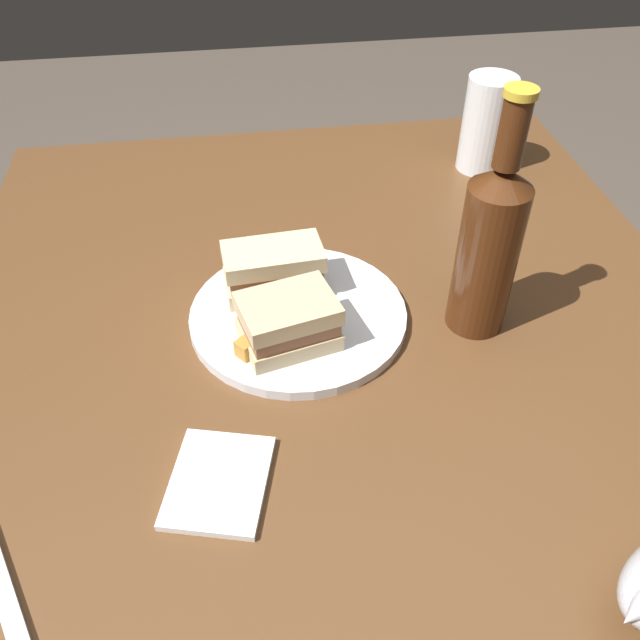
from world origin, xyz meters
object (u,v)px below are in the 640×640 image
Objects in this scene: plate at (298,315)px; sandwich_half_right at (288,322)px; sandwich_half_left at (274,269)px; cider_bottle at (489,244)px; fork at (3,589)px; napkin at (219,482)px; pint_glass at (485,129)px.

sandwich_half_right is (0.05, -0.02, 0.04)m from plate.
cider_bottle reaches higher than sandwich_half_left.
sandwich_half_right is 0.66× the size of fork.
cider_bottle is 2.61× the size of napkin.
plate is 0.06m from sandwich_half_left.
napkin is (0.27, -0.08, -0.04)m from sandwich_half_left.
sandwich_half_right is at bearing 152.91° from napkin.
pint_glass reaches higher than plate.
pint_glass is (-0.28, 0.36, 0.02)m from sandwich_half_left.
plate is 0.41m from fork.
fork is at bearing -43.79° from plate.
plate is 0.47m from pint_glass.
sandwich_half_left is 0.68× the size of fork.
napkin is at bearing -27.09° from sandwich_half_right.
plate is at bearing -99.34° from cider_bottle.
sandwich_half_left is 0.25m from cider_bottle.
pint_glass is at bearing 110.08° from fork.
napkin is (0.19, -0.31, -0.11)m from cider_bottle.
cider_bottle is (0.36, -0.13, 0.05)m from pint_glass.
sandwich_half_left is 0.45m from pint_glass.
cider_bottle is 0.57m from fork.
cider_bottle is at bearing 70.85° from sandwich_half_left.
fork is at bearing -45.05° from pint_glass.
cider_bottle is at bearing 80.66° from plate.
fork is at bearing -37.30° from sandwich_half_left.
sandwich_half_left is at bearing -175.97° from sandwich_half_right.
sandwich_half_right is at bearing -86.25° from cider_bottle.
fork is at bearing -61.95° from cider_bottle.
pint_glass is 0.88m from fork.
fork is at bearing -66.84° from napkin.
napkin is (0.54, -0.44, -0.06)m from pint_glass.
pint_glass is at bearing 127.61° from sandwich_half_left.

